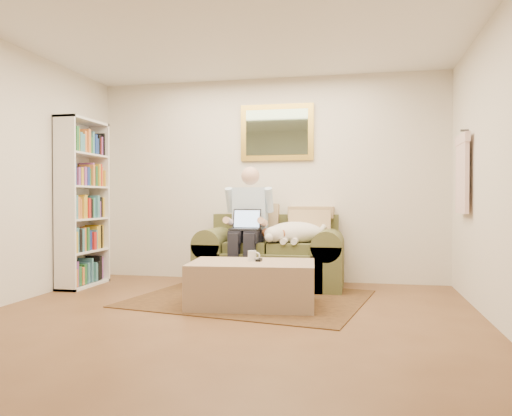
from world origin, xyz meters
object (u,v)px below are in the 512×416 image
(seated_man, at_px, (247,227))
(bookshelf, at_px, (83,203))
(coffee_mug, at_px, (252,256))
(ottoman, at_px, (252,284))
(laptop, at_px, (246,224))
(sleeping_dog, at_px, (295,233))
(sofa, at_px, (271,262))

(seated_man, xyz_separation_m, bookshelf, (-1.96, -0.28, 0.28))
(coffee_mug, bearing_deg, ottoman, -76.61)
(laptop, relative_size, bookshelf, 0.17)
(bookshelf, bearing_deg, sleeping_dog, 7.82)
(laptop, xyz_separation_m, bookshelf, (-1.96, -0.21, 0.25))
(coffee_mug, bearing_deg, laptop, 106.93)
(sleeping_dog, xyz_separation_m, bookshelf, (-2.53, -0.35, 0.35))
(seated_man, height_order, bookshelf, bookshelf)
(coffee_mug, bearing_deg, seated_man, 105.75)
(laptop, height_order, bookshelf, bookshelf)
(sofa, height_order, sleeping_dog, sofa)
(sleeping_dog, distance_m, ottoman, 1.18)
(sleeping_dog, distance_m, coffee_mug, 1.04)
(ottoman, bearing_deg, sofa, 90.88)
(sofa, xyz_separation_m, sleeping_dog, (0.31, -0.09, 0.36))
(laptop, distance_m, sleeping_dog, 0.59)
(seated_man, bearing_deg, coffee_mug, -74.25)
(bookshelf, bearing_deg, sofa, 11.05)
(ottoman, distance_m, bookshelf, 2.47)
(seated_man, distance_m, laptop, 0.07)
(sleeping_dog, bearing_deg, laptop, -166.36)
(sofa, xyz_separation_m, laptop, (-0.26, -0.22, 0.46))
(coffee_mug, relative_size, bookshelf, 0.05)
(ottoman, bearing_deg, sleeping_dog, 74.66)
(seated_man, distance_m, sleeping_dog, 0.57)
(sleeping_dog, bearing_deg, ottoman, -105.34)
(seated_man, relative_size, coffee_mug, 14.39)
(laptop, bearing_deg, coffee_mug, -73.07)
(laptop, bearing_deg, sleeping_dog, 13.64)
(sofa, distance_m, coffee_mug, 1.08)
(sofa, bearing_deg, laptop, -138.98)
(ottoman, height_order, coffee_mug, coffee_mug)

